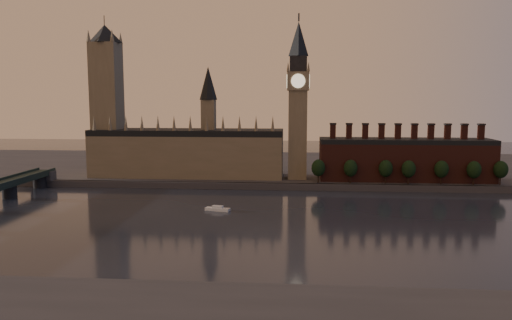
{
  "coord_description": "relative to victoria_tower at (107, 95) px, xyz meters",
  "views": [
    {
      "loc": [
        8.4,
        -218.75,
        57.5
      ],
      "look_at": [
        -13.15,
        55.0,
        23.04
      ],
      "focal_mm": 35.0,
      "sensor_mm": 36.0,
      "label": 1
    }
  ],
  "objects": [
    {
      "name": "embankment_tree_6",
      "position": [
        254.8,
        -19.55,
        -45.62
      ],
      "size": [
        8.6,
        8.6,
        14.88
      ],
      "color": "black",
      "rests_on": "north_bank"
    },
    {
      "name": "victoria_tower",
      "position": [
        0.0,
        0.0,
        0.0
      ],
      "size": [
        24.0,
        24.0,
        108.0
      ],
      "color": "#80735B",
      "rests_on": "north_bank"
    },
    {
      "name": "embankment_tree_3",
      "position": [
        198.84,
        -21.41,
        -45.62
      ],
      "size": [
        8.6,
        8.6,
        14.88
      ],
      "color": "black",
      "rests_on": "north_bank"
    },
    {
      "name": "embankment_tree_5",
      "position": [
        238.16,
        -21.45,
        -45.62
      ],
      "size": [
        8.6,
        8.6,
        14.88
      ],
      "color": "black",
      "rests_on": "north_bank"
    },
    {
      "name": "palace_of_westminster",
      "position": [
        55.59,
        -0.09,
        -37.46
      ],
      "size": [
        130.0,
        30.3,
        74.0
      ],
      "color": "#80735B",
      "rests_on": "north_bank"
    },
    {
      "name": "embankment_tree_4",
      "position": [
        219.0,
        -20.36,
        -45.62
      ],
      "size": [
        8.6,
        8.6,
        14.88
      ],
      "color": "black",
      "rests_on": "north_bank"
    },
    {
      "name": "big_ben",
      "position": [
        130.0,
        -5.0,
        -2.26
      ],
      "size": [
        15.0,
        15.0,
        107.0
      ],
      "color": "#80735B",
      "rests_on": "north_bank"
    },
    {
      "name": "north_bank",
      "position": [
        120.0,
        63.04,
        -57.09
      ],
      "size": [
        900.0,
        182.0,
        4.0
      ],
      "color": "#424146",
      "rests_on": "ground"
    },
    {
      "name": "embankment_tree_0",
      "position": [
        143.2,
        -20.83,
        -45.62
      ],
      "size": [
        8.6,
        8.6,
        14.88
      ],
      "color": "black",
      "rests_on": "north_bank"
    },
    {
      "name": "river_boat",
      "position": [
        89.19,
        -86.27,
        -58.11
      ],
      "size": [
        13.26,
        6.36,
        2.55
      ],
      "rotation": [
        0.0,
        0.0,
        -0.22
      ],
      "color": "silver",
      "rests_on": "ground"
    },
    {
      "name": "ground",
      "position": [
        120.0,
        -115.0,
        -59.09
      ],
      "size": [
        900.0,
        900.0,
        0.0
      ],
      "primitive_type": "plane",
      "color": "black",
      "rests_on": "ground"
    },
    {
      "name": "embankment_tree_1",
      "position": [
        163.32,
        -20.51,
        -45.62
      ],
      "size": [
        8.6,
        8.6,
        14.88
      ],
      "color": "black",
      "rests_on": "north_bank"
    },
    {
      "name": "embankment_tree_2",
      "position": [
        185.05,
        -20.21,
        -45.62
      ],
      "size": [
        8.6,
        8.6,
        14.88
      ],
      "color": "black",
      "rests_on": "north_bank"
    },
    {
      "name": "chimney_block",
      "position": [
        200.0,
        -5.0,
        -41.27
      ],
      "size": [
        110.0,
        25.0,
        37.0
      ],
      "color": "#52251F",
      "rests_on": "north_bank"
    }
  ]
}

